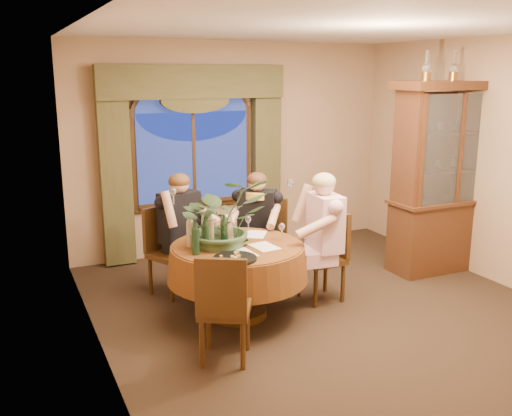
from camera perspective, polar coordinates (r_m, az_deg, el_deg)
name	(u,v)px	position (r m, az deg, el deg)	size (l,w,h in m)	color
floor	(328,312)	(6.00, 7.19, -10.26)	(5.00, 5.00, 0.00)	black
wall_back	(234,148)	(7.79, -2.22, 6.06)	(4.50, 4.50, 0.00)	#A07E5A
wall_right	(502,163)	(7.04, 23.39, 4.16)	(5.00, 5.00, 0.00)	#A07E5A
ceiling	(337,27)	(5.51, 8.08, 17.47)	(5.00, 5.00, 0.00)	white
window	(194,158)	(7.53, -6.25, 4.96)	(1.62, 0.10, 1.32)	navy
arched_transom	(192,98)	(7.46, -6.40, 10.90)	(1.60, 0.06, 0.44)	navy
drapery_left	(116,174)	(7.25, -13.85, 3.36)	(0.38, 0.14, 2.32)	#403F1D
drapery_right	(266,163)	(7.89, 1.02, 4.54)	(0.38, 0.14, 2.32)	#403F1D
swag_valance	(194,82)	(7.38, -6.24, 12.43)	(2.45, 0.16, 0.42)	#403F1D
dining_table	(238,281)	(5.73, -1.83, -7.26)	(1.40, 1.40, 0.75)	maroon
china_cabinet	(445,178)	(7.29, 18.40, 2.88)	(1.42, 0.56, 2.30)	#3C1D0C
oil_lamp_left	(427,66)	(6.91, 16.71, 13.48)	(0.11, 0.11, 0.34)	#A5722D
oil_lamp_center	(454,66)	(7.18, 19.19, 13.29)	(0.11, 0.11, 0.34)	#A5722D
oil_lamp_right	(480,66)	(7.46, 21.48, 13.09)	(0.11, 0.11, 0.34)	#A5722D
chair_right	(321,257)	(6.14, 6.55, -4.88)	(0.42, 0.42, 0.96)	black
chair_back_right	(265,243)	(6.60, 0.91, -3.49)	(0.42, 0.42, 0.96)	black
chair_back	(172,252)	(6.32, -8.43, -4.39)	(0.42, 0.42, 0.96)	black
chair_front_left	(225,306)	(4.87, -3.13, -9.80)	(0.42, 0.42, 0.96)	black
person_pink	(324,240)	(5.95, 6.84, -3.16)	(0.51, 0.47, 1.42)	beige
person_back	(180,233)	(6.32, -7.64, -2.52)	(0.48, 0.44, 1.35)	black
person_scarf	(257,229)	(6.49, 0.12, -2.10)	(0.47, 0.43, 1.32)	black
stoneware_vase	(226,229)	(5.63, -2.99, -2.15)	(0.15, 0.15, 0.28)	tan
centerpiece_plant	(221,187)	(5.50, -3.50, 2.16)	(0.87, 0.97, 0.75)	#385834
olive_bowl	(240,243)	(5.58, -1.58, -3.49)	(0.16, 0.16, 0.05)	#4B512B
cheese_platter	(235,258)	(5.16, -2.12, -5.06)	(0.40, 0.40, 0.02)	black
wine_bottle_0	(196,237)	(5.29, -6.07, -2.93)	(0.07, 0.07, 0.33)	black
wine_bottle_1	(205,234)	(5.40, -5.10, -2.57)	(0.07, 0.07, 0.33)	black
wine_bottle_2	(190,230)	(5.54, -6.62, -2.20)	(0.07, 0.07, 0.33)	tan
wine_bottle_3	(224,232)	(5.46, -3.19, -2.37)	(0.07, 0.07, 0.33)	black
wine_bottle_4	(207,227)	(5.63, -4.88, -1.91)	(0.07, 0.07, 0.33)	black
wine_bottle_5	(210,229)	(5.55, -4.58, -2.13)	(0.07, 0.07, 0.33)	tan
tasting_paper_0	(264,247)	(5.53, 0.84, -3.88)	(0.21, 0.30, 0.00)	white
tasting_paper_1	(255,234)	(5.94, -0.07, -2.65)	(0.21, 0.30, 0.00)	white
tasting_paper_2	(242,253)	(5.33, -1.39, -4.54)	(0.21, 0.30, 0.00)	white
wine_glass_person_pink	(282,232)	(5.73, 2.58, -2.37)	(0.07, 0.07, 0.18)	silver
wine_glass_person_back	(207,227)	(5.92, -4.94, -1.89)	(0.07, 0.07, 0.18)	silver
wine_glass_person_scarf	(248,224)	(6.02, -0.78, -1.59)	(0.07, 0.07, 0.18)	silver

